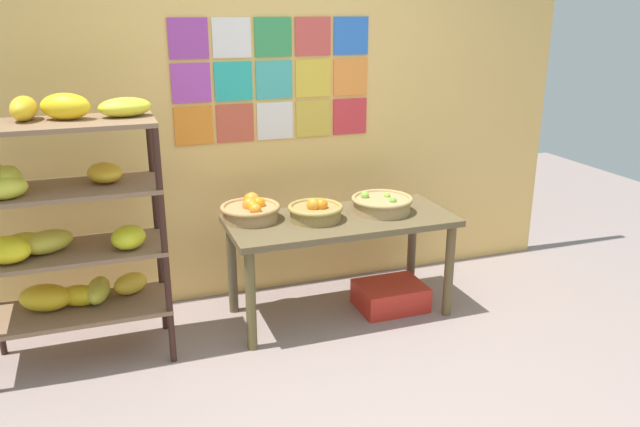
% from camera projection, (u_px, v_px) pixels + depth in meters
% --- Properties ---
extents(back_wall_with_art, '(4.33, 0.07, 2.89)m').
position_uv_depth(back_wall_with_art, '(272.00, 84.00, 4.14)').
color(back_wall_with_art, '#EEBD66').
rests_on(back_wall_with_art, ground).
extents(banana_shelf_unit, '(0.97, 0.45, 1.51)m').
position_uv_depth(banana_shelf_unit, '(63.00, 220.00, 3.37)').
color(banana_shelf_unit, '#341D16').
rests_on(banana_shelf_unit, ground).
extents(display_table, '(1.43, 0.63, 0.66)m').
position_uv_depth(display_table, '(340.00, 231.00, 3.99)').
color(display_table, brown).
rests_on(display_table, ground).
extents(fruit_basket_back_right, '(0.37, 0.37, 0.15)m').
position_uv_depth(fruit_basket_back_right, '(251.00, 210.00, 3.91)').
color(fruit_basket_back_right, '#A68052').
rests_on(fruit_basket_back_right, display_table).
extents(fruit_basket_right, '(0.35, 0.35, 0.15)m').
position_uv_depth(fruit_basket_right, '(316.00, 211.00, 3.91)').
color(fruit_basket_right, olive).
rests_on(fruit_basket_right, display_table).
extents(fruit_basket_centre, '(0.40, 0.40, 0.13)m').
position_uv_depth(fruit_basket_centre, '(382.00, 203.00, 4.06)').
color(fruit_basket_centre, tan).
rests_on(fruit_basket_centre, display_table).
extents(produce_crate_under_table, '(0.44, 0.35, 0.17)m').
position_uv_depth(produce_crate_under_table, '(390.00, 296.00, 4.22)').
color(produce_crate_under_table, red).
rests_on(produce_crate_under_table, ground).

